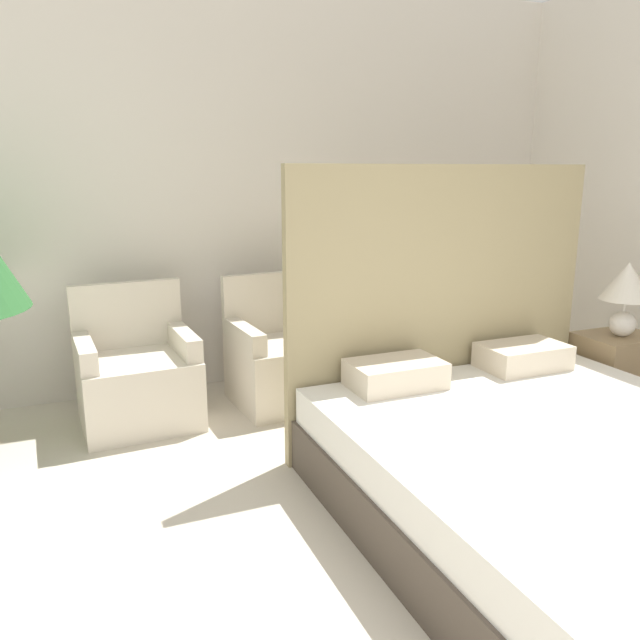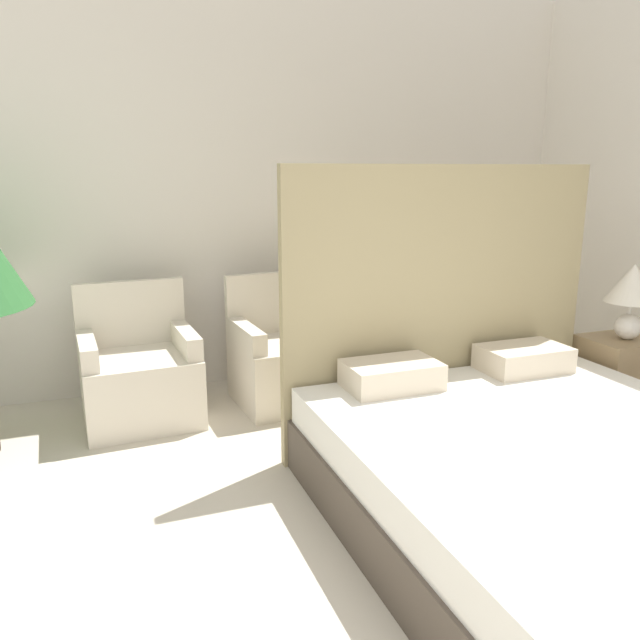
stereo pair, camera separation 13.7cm
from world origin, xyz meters
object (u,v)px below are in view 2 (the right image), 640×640
object	(u,v)px
bed	(555,469)
armchair_near_window_right	(288,363)
nightstand	(620,381)
table_lamp	(632,290)
armchair_near_window_left	(140,379)

from	to	relation	value
bed	armchair_near_window_right	xyz separation A→B (m)	(-0.62, 1.93, -0.01)
bed	armchair_near_window_right	size ratio (longest dim) A/B	2.59
armchair_near_window_right	nightstand	world-z (taller)	armchair_near_window_right
armchair_near_window_right	table_lamp	bearing A→B (deg)	-35.64
armchair_near_window_left	table_lamp	bearing A→B (deg)	-24.84
bed	nightstand	size ratio (longest dim) A/B	4.00
bed	table_lamp	size ratio (longest dim) A/B	4.82
armchair_near_window_left	armchair_near_window_right	bearing A→B (deg)	-2.82
armchair_near_window_left	armchair_near_window_right	world-z (taller)	same
armchair_near_window_right	nightstand	size ratio (longest dim) A/B	1.54
bed	armchair_near_window_left	size ratio (longest dim) A/B	2.59
armchair_near_window_right	nightstand	xyz separation A→B (m)	(1.83, -1.11, 0.01)
nightstand	table_lamp	world-z (taller)	table_lamp
bed	armchair_near_window_left	distance (m)	2.51
bed	armchair_near_window_right	bearing A→B (deg)	107.91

